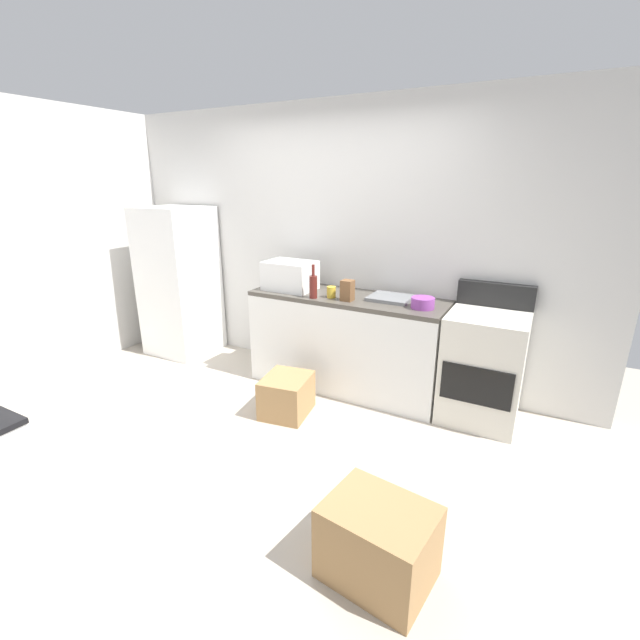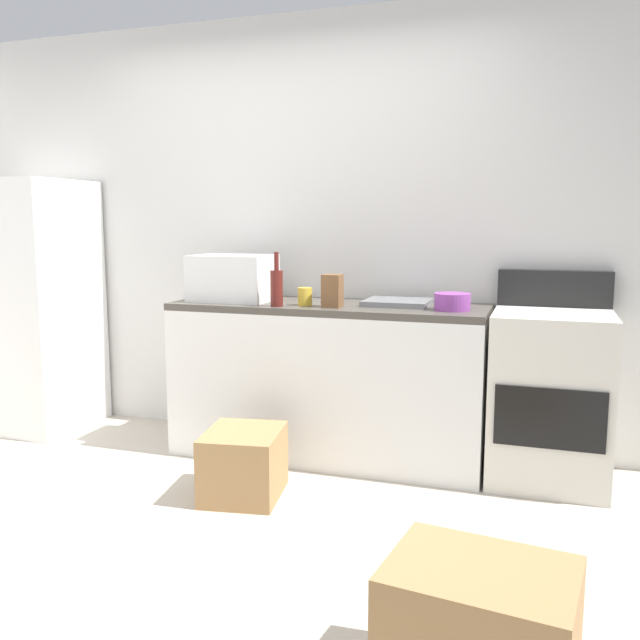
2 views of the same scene
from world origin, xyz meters
The scene contains 13 objects.
ground_plane centered at (0.00, 0.00, 0.00)m, with size 6.00×6.00×0.00m, color #B2A899.
wall_back centered at (0.00, 1.55, 1.30)m, with size 5.00×0.10×2.60m, color silver.
kitchen_counter centered at (0.30, 1.20, 0.45)m, with size 1.80×0.60×0.90m.
refrigerator centered at (-1.75, 1.15, 0.81)m, with size 0.68×0.66×1.63m, color white.
stove_oven centered at (1.52, 1.21, 0.47)m, with size 0.60×0.61×1.10m.
microwave centered at (-0.28, 1.15, 1.04)m, with size 0.46×0.34×0.27m, color white.
sink_basin centered at (0.69, 1.26, 0.92)m, with size 0.36×0.32×0.03m, color slate.
wine_bottle centered at (0.07, 0.98, 1.01)m, with size 0.07×0.07×0.30m.
coffee_mug centered at (0.20, 1.07, 0.95)m, with size 0.08×0.08×0.10m, color gold.
knife_block centered at (0.37, 1.05, 0.99)m, with size 0.10×0.10×0.18m, color brown.
mixing_bowl centered at (1.01, 1.13, 0.95)m, with size 0.19×0.19×0.09m, color purple.
cardboard_box_large centered at (1.34, -0.64, 0.20)m, with size 0.52×0.40×0.41m, color #A37A4C.
cardboard_box_medium centered at (0.08, 0.49, 0.17)m, with size 0.37×0.42×0.33m, color #A37A4C.
Camera 2 is at (1.47, -2.45, 1.36)m, focal length 37.80 mm.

